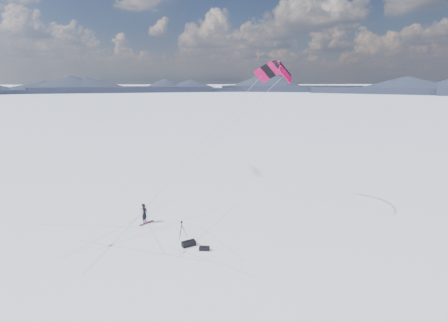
{
  "coord_description": "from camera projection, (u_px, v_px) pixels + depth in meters",
  "views": [
    {
      "loc": [
        2.69,
        -21.9,
        11.59
      ],
      "look_at": [
        5.71,
        4.59,
        4.92
      ],
      "focal_mm": 26.0,
      "sensor_mm": 36.0,
      "label": 1
    }
  ],
  "objects": [
    {
      "name": "power_kite",
      "position": [
        275.0,
        72.0,
        26.91
      ],
      "size": [
        12.36,
        5.8,
        11.9
      ],
      "color": "#BE0844",
      "rests_on": "ground"
    },
    {
      "name": "gear_bag_a",
      "position": [
        189.0,
        243.0,
        23.27
      ],
      "size": [
        1.08,
        0.8,
        0.44
      ],
      "rotation": [
        0.0,
        0.0,
        0.39
      ],
      "color": "black",
      "rests_on": "ground"
    },
    {
      "name": "gear_bag_b",
      "position": [
        204.0,
        248.0,
        22.7
      ],
      "size": [
        0.77,
        0.49,
        0.33
      ],
      "rotation": [
        0.0,
        0.0,
        -0.21
      ],
      "color": "black",
      "rests_on": "ground"
    },
    {
      "name": "ground",
      "position": [
        153.0,
        244.0,
        23.62
      ],
      "size": [
        1800.0,
        1800.0,
        0.0
      ],
      "primitive_type": "plane",
      "color": "white"
    },
    {
      "name": "snowkiter",
      "position": [
        145.0,
        222.0,
        27.16
      ],
      "size": [
        0.54,
        0.69,
        1.68
      ],
      "primitive_type": "imported",
      "rotation": [
        0.0,
        0.0,
        1.32
      ],
      "color": "black",
      "rests_on": "ground"
    },
    {
      "name": "tripod",
      "position": [
        182.0,
        227.0,
        24.41
      ],
      "size": [
        0.6,
        0.69,
        1.3
      ],
      "rotation": [
        0.0,
        0.0,
        0.01
      ],
      "color": "black",
      "rests_on": "ground"
    },
    {
      "name": "horizon_hills",
      "position": [
        151.0,
        206.0,
        22.91
      ],
      "size": [
        704.84,
        706.81,
        8.0
      ],
      "color": "black",
      "rests_on": "ground"
    },
    {
      "name": "snowboard",
      "position": [
        147.0,
        223.0,
        27.0
      ],
      "size": [
        1.19,
        1.07,
        0.04
      ],
      "primitive_type": "cube",
      "rotation": [
        0.0,
        0.0,
        0.71
      ],
      "color": "maroon",
      "rests_on": "ground"
    },
    {
      "name": "snow_tracks",
      "position": [
        144.0,
        249.0,
        22.86
      ],
      "size": [
        17.62,
        14.39,
        0.01
      ],
      "color": "silver",
      "rests_on": "ground"
    }
  ]
}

